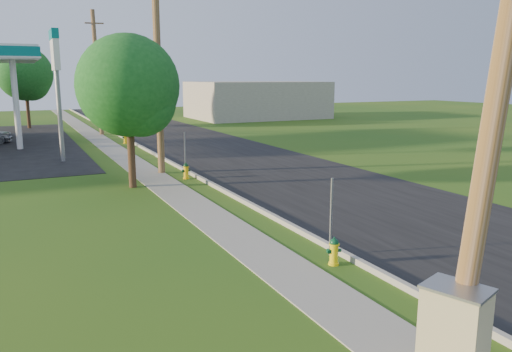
{
  "coord_description": "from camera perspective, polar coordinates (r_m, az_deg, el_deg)",
  "views": [
    {
      "loc": [
        -6.68,
        -5.8,
        4.42
      ],
      "look_at": [
        0.0,
        8.0,
        1.4
      ],
      "focal_mm": 35.0,
      "sensor_mm": 36.0,
      "label": 1
    }
  ],
  "objects": [
    {
      "name": "ground_plane",
      "position": [
        9.89,
        21.53,
        -16.25
      ],
      "size": [
        140.0,
        140.0,
        0.0
      ],
      "primitive_type": "plane",
      "color": "#214F15",
      "rests_on": "ground"
    },
    {
      "name": "road",
      "position": [
        19.85,
        9.22,
        -1.84
      ],
      "size": [
        8.0,
        120.0,
        0.02
      ],
      "primitive_type": "cube",
      "color": "black",
      "rests_on": "ground"
    },
    {
      "name": "curb",
      "position": [
        17.89,
        -1.35,
        -2.91
      ],
      "size": [
        0.15,
        120.0,
        0.15
      ],
      "primitive_type": "cube",
      "color": "gray",
      "rests_on": "ground"
    },
    {
      "name": "sidewalk",
      "position": [
        17.28,
        -6.65,
        -3.7
      ],
      "size": [
        1.5,
        120.0,
        0.03
      ],
      "primitive_type": "cube",
      "color": "gray",
      "rests_on": "ground"
    },
    {
      "name": "utility_pole_near",
      "position": [
        7.75,
        26.56,
        12.82
      ],
      "size": [
        1.4,
        0.32,
        9.48
      ],
      "color": "brown",
      "rests_on": "ground"
    },
    {
      "name": "utility_pole_mid",
      "position": [
        23.6,
        -11.15,
        12.24
      ],
      "size": [
        1.4,
        0.32,
        9.8
      ],
      "color": "brown",
      "rests_on": "ground"
    },
    {
      "name": "utility_pole_far",
      "position": [
        41.25,
        -17.69,
        11.17
      ],
      "size": [
        1.4,
        0.32,
        9.5
      ],
      "color": "brown",
      "rests_on": "ground"
    },
    {
      "name": "sign_post_near",
      "position": [
        12.64,
        8.58,
        -4.69
      ],
      "size": [
        0.05,
        0.04,
        2.0
      ],
      "primitive_type": "cube",
      "color": "gray",
      "rests_on": "ground"
    },
    {
      "name": "sign_post_mid",
      "position": [
        23.13,
        -8.11,
        2.53
      ],
      "size": [
        0.05,
        0.04,
        2.0
      ],
      "primitive_type": "cube",
      "color": "gray",
      "rests_on": "ground"
    },
    {
      "name": "sign_post_far",
      "position": [
        34.87,
        -14.29,
        5.18
      ],
      "size": [
        0.05,
        0.04,
        2.0
      ],
      "primitive_type": "cube",
      "color": "gray",
      "rests_on": "ground"
    },
    {
      "name": "price_pylon",
      "position": [
        28.4,
        -21.94,
        12.41
      ],
      "size": [
        0.34,
        2.04,
        6.85
      ],
      "color": "gray",
      "rests_on": "ground"
    },
    {
      "name": "distant_building",
      "position": [
        56.53,
        0.09,
        8.7
      ],
      "size": [
        14.0,
        10.0,
        4.0
      ],
      "primitive_type": "cube",
      "color": "gray",
      "rests_on": "ground"
    },
    {
      "name": "tree_verge",
      "position": [
        20.64,
        -14.09,
        9.55
      ],
      "size": [
        4.06,
        4.06,
        6.16
      ],
      "color": "#3B2717",
      "rests_on": "ground"
    },
    {
      "name": "tree_lot",
      "position": [
        48.79,
        -24.78,
        10.36
      ],
      "size": [
        4.71,
        4.71,
        7.14
      ],
      "color": "#3B2717",
      "rests_on": "ground"
    },
    {
      "name": "hydrant_near",
      "position": [
        12.23,
        8.91,
        -8.5
      ],
      "size": [
        0.36,
        0.32,
        0.69
      ],
      "color": "yellow",
      "rests_on": "ground"
    },
    {
      "name": "hydrant_mid",
      "position": [
        22.38,
        -7.99,
        0.58
      ],
      "size": [
        0.38,
        0.34,
        0.73
      ],
      "color": "yellow",
      "rests_on": "ground"
    },
    {
      "name": "hydrant_far",
      "position": [
        35.35,
        -14.69,
        4.26
      ],
      "size": [
        0.42,
        0.37,
        0.82
      ],
      "color": "yellow",
      "rests_on": "ground"
    },
    {
      "name": "utility_cabinet",
      "position": [
        8.09,
        21.65,
        -16.61
      ],
      "size": [
        0.93,
        1.06,
        1.51
      ],
      "color": "tan",
      "rests_on": "ground"
    }
  ]
}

